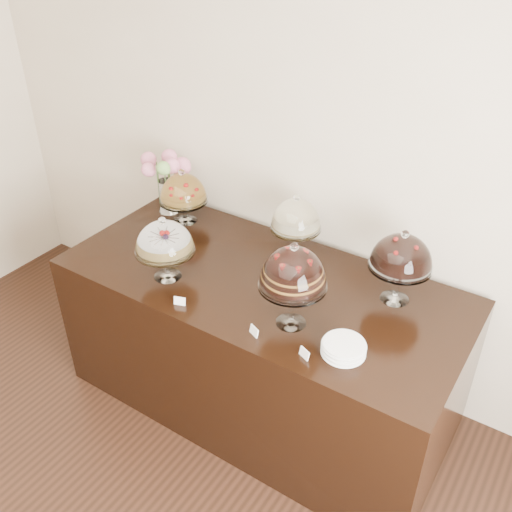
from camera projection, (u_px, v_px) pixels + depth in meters
The scene contains 12 objects.
wall_back at pixel (323, 143), 3.09m from camera, with size 5.00×0.04×3.00m, color beige.
display_counter at pixel (261, 343), 3.30m from camera, with size 2.20×1.00×0.90m, color black.
cake_stand_sugar_sponge at pixel (164, 240), 2.95m from camera, with size 0.32×0.32×0.36m.
cake_stand_choco_layer at pixel (293, 271), 2.59m from camera, with size 0.32×0.32×0.45m.
cake_stand_cheesecake at pixel (296, 217), 3.13m from camera, with size 0.28×0.28×0.38m.
cake_stand_dark_choco at pixel (402, 255), 2.76m from camera, with size 0.32×0.32×0.41m.
cake_stand_fruit_tart at pixel (183, 190), 3.47m from camera, with size 0.30×0.30×0.35m.
flower_vase at pixel (166, 175), 3.56m from camera, with size 0.31×0.30×0.40m.
plate_stack at pixel (344, 348), 2.55m from camera, with size 0.20×0.20×0.06m.
price_card_left at pixel (180, 301), 2.86m from camera, with size 0.06×0.01×0.04m, color white.
price_card_right at pixel (304, 353), 2.54m from camera, with size 0.06×0.01×0.04m, color white.
price_card_extra at pixel (254, 331), 2.67m from camera, with size 0.06×0.01×0.04m, color white.
Camera 1 is at (1.30, 0.36, 2.68)m, focal length 40.00 mm.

